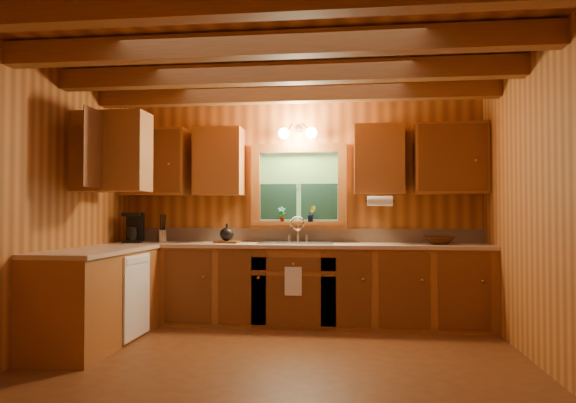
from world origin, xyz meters
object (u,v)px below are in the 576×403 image
at_px(cutting_board, 227,242).
at_px(wicker_basket, 439,240).
at_px(coffee_maker, 134,228).
at_px(sink, 296,247).

height_order(cutting_board, wicker_basket, wicker_basket).
distance_m(coffee_maker, wicker_basket, 3.44).
distance_m(sink, cutting_board, 0.79).
height_order(coffee_maker, cutting_board, coffee_maker).
xyz_separation_m(sink, wicker_basket, (1.56, 0.03, 0.08)).
xyz_separation_m(cutting_board, wicker_basket, (2.35, 0.07, 0.03)).
bearing_deg(sink, cutting_board, -176.76).
bearing_deg(sink, wicker_basket, 1.11).
bearing_deg(cutting_board, wicker_basket, 3.59).
relative_size(coffee_maker, wicker_basket, 1.06).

